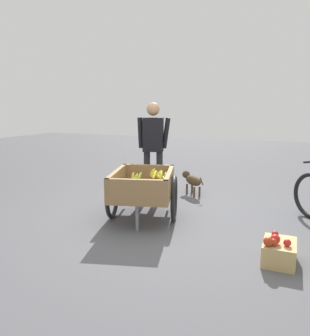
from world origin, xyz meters
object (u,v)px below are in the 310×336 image
dog (192,180)px  apple_crate (279,251)px  plastic_bucket (138,180)px  fruit_cart (143,189)px  vendor_person (153,141)px

dog → apple_crate: (2.21, 1.58, -0.15)m
plastic_bucket → dog: bearing=83.1°
fruit_cart → vendor_person: vendor_person is taller
dog → vendor_person: bearing=-53.0°
dog → plastic_bucket: (-0.14, -1.15, -0.12)m
fruit_cart → apple_crate: (0.69, 1.84, -0.31)m
vendor_person → dog: bearing=127.0°
vendor_person → apple_crate: bearing=50.5°
fruit_cart → vendor_person: 1.26m
vendor_person → apple_crate: (1.78, 2.16, -0.86)m
fruit_cart → plastic_bucket: size_ratio=6.04×
fruit_cart → plastic_bucket: bearing=-151.8°
fruit_cart → vendor_person: (-1.09, -0.32, 0.54)m
vendor_person → apple_crate: size_ratio=3.72×
fruit_cart → apple_crate: fruit_cart is taller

